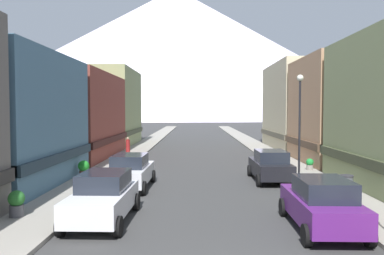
{
  "coord_description": "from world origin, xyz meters",
  "views": [
    {
      "loc": [
        -0.44,
        -7.63,
        4.05
      ],
      "look_at": [
        -0.83,
        32.33,
        2.23
      ],
      "focal_mm": 35.93,
      "sensor_mm": 36.0,
      "label": 1
    }
  ],
  "objects_px": {
    "potted_plant_1": "(16,203)",
    "streetlamp_right": "(300,111)",
    "car_left_1": "(131,171)",
    "potted_plant_0": "(84,168)",
    "car_right_0": "(322,204)",
    "pedestrian_0": "(128,147)",
    "trash_bin_right": "(346,186)",
    "potted_plant_2": "(310,164)",
    "car_left_0": "(103,197)",
    "car_right_1": "(270,166)"
  },
  "relations": [
    {
      "from": "car_left_0",
      "to": "trash_bin_right",
      "type": "distance_m",
      "value": 10.71
    },
    {
      "from": "trash_bin_right",
      "to": "car_right_1",
      "type": "bearing_deg",
      "value": 119.51
    },
    {
      "from": "car_left_0",
      "to": "car_right_1",
      "type": "bearing_deg",
      "value": 46.17
    },
    {
      "from": "car_right_1",
      "to": "potted_plant_0",
      "type": "height_order",
      "value": "car_right_1"
    },
    {
      "from": "car_right_0",
      "to": "potted_plant_0",
      "type": "distance_m",
      "value": 14.34
    },
    {
      "from": "car_right_0",
      "to": "pedestrian_0",
      "type": "distance_m",
      "value": 22.25
    },
    {
      "from": "car_right_1",
      "to": "streetlamp_right",
      "type": "relative_size",
      "value": 0.75
    },
    {
      "from": "streetlamp_right",
      "to": "potted_plant_0",
      "type": "bearing_deg",
      "value": 176.11
    },
    {
      "from": "car_left_1",
      "to": "car_right_1",
      "type": "distance_m",
      "value": 7.87
    },
    {
      "from": "potted_plant_0",
      "to": "streetlamp_right",
      "type": "bearing_deg",
      "value": -3.89
    },
    {
      "from": "car_left_0",
      "to": "streetlamp_right",
      "type": "relative_size",
      "value": 0.76
    },
    {
      "from": "trash_bin_right",
      "to": "potted_plant_2",
      "type": "bearing_deg",
      "value": 85.2
    },
    {
      "from": "car_left_1",
      "to": "trash_bin_right",
      "type": "height_order",
      "value": "car_left_1"
    },
    {
      "from": "car_left_1",
      "to": "car_right_0",
      "type": "xyz_separation_m",
      "value": [
        7.6,
        -6.84,
        0.0
      ]
    },
    {
      "from": "potted_plant_2",
      "to": "potted_plant_1",
      "type": "bearing_deg",
      "value": -141.61
    },
    {
      "from": "car_left_1",
      "to": "potted_plant_2",
      "type": "distance_m",
      "value": 12.03
    },
    {
      "from": "potted_plant_0",
      "to": "potted_plant_1",
      "type": "bearing_deg",
      "value": -90.0
    },
    {
      "from": "car_right_1",
      "to": "pedestrian_0",
      "type": "relative_size",
      "value": 2.8
    },
    {
      "from": "car_right_1",
      "to": "pedestrian_0",
      "type": "xyz_separation_m",
      "value": [
        -10.05,
        10.98,
        -0.03
      ]
    },
    {
      "from": "car_left_1",
      "to": "potted_plant_2",
      "type": "relative_size",
      "value": 5.92
    },
    {
      "from": "potted_plant_2",
      "to": "pedestrian_0",
      "type": "relative_size",
      "value": 0.48
    },
    {
      "from": "car_right_0",
      "to": "potted_plant_0",
      "type": "height_order",
      "value": "car_right_0"
    },
    {
      "from": "potted_plant_0",
      "to": "potted_plant_1",
      "type": "height_order",
      "value": "potted_plant_1"
    },
    {
      "from": "potted_plant_1",
      "to": "potted_plant_2",
      "type": "bearing_deg",
      "value": 38.39
    },
    {
      "from": "car_right_0",
      "to": "potted_plant_0",
      "type": "xyz_separation_m",
      "value": [
        -10.8,
        9.43,
        -0.23
      ]
    },
    {
      "from": "streetlamp_right",
      "to": "potted_plant_2",
      "type": "bearing_deg",
      "value": 64.86
    },
    {
      "from": "car_right_1",
      "to": "potted_plant_1",
      "type": "bearing_deg",
      "value": -143.97
    },
    {
      "from": "trash_bin_right",
      "to": "streetlamp_right",
      "type": "bearing_deg",
      "value": 103.32
    },
    {
      "from": "pedestrian_0",
      "to": "streetlamp_right",
      "type": "bearing_deg",
      "value": -44.14
    },
    {
      "from": "potted_plant_0",
      "to": "pedestrian_0",
      "type": "distance_m",
      "value": 10.45
    },
    {
      "from": "car_left_0",
      "to": "car_right_0",
      "type": "height_order",
      "value": "same"
    },
    {
      "from": "potted_plant_1",
      "to": "streetlamp_right",
      "type": "bearing_deg",
      "value": 31.53
    },
    {
      "from": "car_left_1",
      "to": "potted_plant_1",
      "type": "height_order",
      "value": "car_left_1"
    },
    {
      "from": "potted_plant_1",
      "to": "streetlamp_right",
      "type": "height_order",
      "value": "streetlamp_right"
    },
    {
      "from": "car_right_0",
      "to": "potted_plant_2",
      "type": "relative_size",
      "value": 5.9
    },
    {
      "from": "potted_plant_1",
      "to": "pedestrian_0",
      "type": "distance_m",
      "value": 18.85
    },
    {
      "from": "car_left_1",
      "to": "trash_bin_right",
      "type": "relative_size",
      "value": 4.53
    },
    {
      "from": "car_left_0",
      "to": "streetlamp_right",
      "type": "height_order",
      "value": "streetlamp_right"
    },
    {
      "from": "car_left_1",
      "to": "streetlamp_right",
      "type": "height_order",
      "value": "streetlamp_right"
    },
    {
      "from": "car_right_1",
      "to": "potted_plant_0",
      "type": "xyz_separation_m",
      "value": [
        -10.8,
        0.56,
        -0.23
      ]
    },
    {
      "from": "pedestrian_0",
      "to": "streetlamp_right",
      "type": "relative_size",
      "value": 0.27
    },
    {
      "from": "car_left_1",
      "to": "car_right_1",
      "type": "xyz_separation_m",
      "value": [
        7.6,
        2.04,
        0.0
      ]
    },
    {
      "from": "potted_plant_0",
      "to": "potted_plant_2",
      "type": "height_order",
      "value": "potted_plant_0"
    },
    {
      "from": "pedestrian_0",
      "to": "car_right_0",
      "type": "bearing_deg",
      "value": -63.15
    },
    {
      "from": "car_left_0",
      "to": "potted_plant_2",
      "type": "relative_size",
      "value": 5.91
    },
    {
      "from": "trash_bin_right",
      "to": "streetlamp_right",
      "type": "distance_m",
      "value": 5.48
    },
    {
      "from": "potted_plant_0",
      "to": "potted_plant_2",
      "type": "bearing_deg",
      "value": 10.83
    },
    {
      "from": "car_right_1",
      "to": "pedestrian_0",
      "type": "distance_m",
      "value": 14.88
    },
    {
      "from": "car_left_0",
      "to": "potted_plant_2",
      "type": "bearing_deg",
      "value": 45.92
    },
    {
      "from": "car_right_0",
      "to": "potted_plant_1",
      "type": "height_order",
      "value": "car_right_0"
    }
  ]
}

